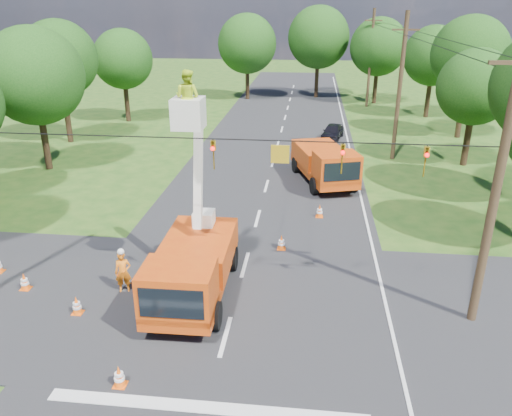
# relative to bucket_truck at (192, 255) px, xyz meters

# --- Properties ---
(ground) EXTENTS (140.00, 140.00, 0.00)m
(ground) POSITION_rel_bucket_truck_xyz_m (1.59, 17.63, -1.77)
(ground) COLOR #214B16
(ground) RESTS_ON ground
(road_main) EXTENTS (12.00, 100.00, 0.06)m
(road_main) POSITION_rel_bucket_truck_xyz_m (1.59, 17.63, -1.77)
(road_main) COLOR black
(road_main) RESTS_ON ground
(road_cross) EXTENTS (56.00, 10.00, 0.07)m
(road_cross) POSITION_rel_bucket_truck_xyz_m (1.59, -0.37, -1.77)
(road_cross) COLOR black
(road_cross) RESTS_ON ground
(stop_bar) EXTENTS (9.00, 0.45, 0.02)m
(stop_bar) POSITION_rel_bucket_truck_xyz_m (1.59, -5.57, -1.77)
(stop_bar) COLOR silver
(stop_bar) RESTS_ON ground
(edge_line) EXTENTS (0.12, 90.00, 0.02)m
(edge_line) POSITION_rel_bucket_truck_xyz_m (7.19, 17.63, -1.77)
(edge_line) COLOR silver
(edge_line) RESTS_ON ground
(bucket_truck) EXTENTS (2.70, 6.61, 8.39)m
(bucket_truck) POSITION_rel_bucket_truck_xyz_m (0.00, 0.00, 0.00)
(bucket_truck) COLOR #CF4D0E
(bucket_truck) RESTS_ON ground
(second_truck) EXTENTS (4.28, 7.08, 2.50)m
(second_truck) POSITION_rel_bucket_truck_xyz_m (5.09, 13.71, -0.47)
(second_truck) COLOR #CF4D0E
(second_truck) RESTS_ON ground
(ground_worker) EXTENTS (0.71, 0.57, 1.71)m
(ground_worker) POSITION_rel_bucket_truck_xyz_m (-2.77, 0.06, -0.92)
(ground_worker) COLOR orange
(ground_worker) RESTS_ON ground
(distant_car) EXTENTS (2.20, 3.83, 1.23)m
(distant_car) POSITION_rel_bucket_truck_xyz_m (5.94, 24.88, -1.16)
(distant_car) COLOR black
(distant_car) RESTS_ON ground
(traffic_cone_0) EXTENTS (0.38, 0.38, 0.71)m
(traffic_cone_0) POSITION_rel_bucket_truck_xyz_m (-1.08, -4.99, -1.41)
(traffic_cone_0) COLOR #FF5D0D
(traffic_cone_0) RESTS_ON ground
(traffic_cone_2) EXTENTS (0.38, 0.38, 0.71)m
(traffic_cone_2) POSITION_rel_bucket_truck_xyz_m (3.04, 4.30, -1.41)
(traffic_cone_2) COLOR #FF5D0D
(traffic_cone_2) RESTS_ON ground
(traffic_cone_3) EXTENTS (0.38, 0.38, 0.71)m
(traffic_cone_3) POSITION_rel_bucket_truck_xyz_m (4.78, 8.22, -1.41)
(traffic_cone_3) COLOR #FF5D0D
(traffic_cone_3) RESTS_ON ground
(traffic_cone_4) EXTENTS (0.38, 0.38, 0.71)m
(traffic_cone_4) POSITION_rel_bucket_truck_xyz_m (-3.93, -1.60, -1.41)
(traffic_cone_4) COLOR #FF5D0D
(traffic_cone_4) RESTS_ON ground
(traffic_cone_5) EXTENTS (0.38, 0.38, 0.71)m
(traffic_cone_5) POSITION_rel_bucket_truck_xyz_m (-6.68, -0.25, -1.41)
(traffic_cone_5) COLOR #FF5D0D
(traffic_cone_5) RESTS_ON ground
(traffic_cone_7) EXTENTS (0.38, 0.38, 0.71)m
(traffic_cone_7) POSITION_rel_bucket_truck_xyz_m (6.26, 14.24, -1.41)
(traffic_cone_7) COLOR #FF5D0D
(traffic_cone_7) RESTS_ON ground
(pole_right_near) EXTENTS (1.80, 0.30, 10.00)m
(pole_right_near) POSITION_rel_bucket_truck_xyz_m (10.09, -0.37, 3.34)
(pole_right_near) COLOR #4C3823
(pole_right_near) RESTS_ON ground
(pole_right_mid) EXTENTS (1.80, 0.30, 10.00)m
(pole_right_mid) POSITION_rel_bucket_truck_xyz_m (10.09, 19.63, 3.34)
(pole_right_mid) COLOR #4C3823
(pole_right_mid) RESTS_ON ground
(pole_right_far) EXTENTS (1.80, 0.30, 10.00)m
(pole_right_far) POSITION_rel_bucket_truck_xyz_m (10.09, 39.63, 3.34)
(pole_right_far) COLOR #4C3823
(pole_right_far) RESTS_ON ground
(signal_span) EXTENTS (18.00, 0.29, 1.07)m
(signal_span) POSITION_rel_bucket_truck_xyz_m (3.82, -0.38, 4.11)
(signal_span) COLOR black
(signal_span) RESTS_ON ground
(tree_left_d) EXTENTS (6.20, 6.20, 9.24)m
(tree_left_d) POSITION_rel_bucket_truck_xyz_m (-13.41, 14.63, 4.35)
(tree_left_d) COLOR #382616
(tree_left_d) RESTS_ON ground
(tree_left_e) EXTENTS (5.80, 5.80, 9.41)m
(tree_left_e) POSITION_rel_bucket_truck_xyz_m (-15.21, 21.63, 4.72)
(tree_left_e) COLOR #382616
(tree_left_e) RESTS_ON ground
(tree_left_f) EXTENTS (5.40, 5.40, 8.40)m
(tree_left_f) POSITION_rel_bucket_truck_xyz_m (-13.21, 29.63, 3.91)
(tree_left_f) COLOR #382616
(tree_left_f) RESTS_ON ground
(tree_right_c) EXTENTS (5.00, 5.00, 7.83)m
(tree_right_c) POSITION_rel_bucket_truck_xyz_m (14.79, 18.63, 3.54)
(tree_right_c) COLOR #382616
(tree_right_c) RESTS_ON ground
(tree_right_d) EXTENTS (6.00, 6.00, 9.70)m
(tree_right_d) POSITION_rel_bucket_truck_xyz_m (16.39, 26.63, 4.91)
(tree_right_d) COLOR #382616
(tree_right_d) RESTS_ON ground
(tree_right_e) EXTENTS (5.60, 5.60, 8.63)m
(tree_right_e) POSITION_rel_bucket_truck_xyz_m (15.39, 34.63, 4.04)
(tree_right_e) COLOR #382616
(tree_right_e) RESTS_ON ground
(tree_far_a) EXTENTS (6.60, 6.60, 9.50)m
(tree_far_a) POSITION_rel_bucket_truck_xyz_m (-3.41, 42.63, 4.42)
(tree_far_a) COLOR #382616
(tree_far_a) RESTS_ON ground
(tree_far_b) EXTENTS (7.00, 7.00, 10.32)m
(tree_far_b) POSITION_rel_bucket_truck_xyz_m (4.59, 44.63, 5.04)
(tree_far_b) COLOR #382616
(tree_far_b) RESTS_ON ground
(tree_far_c) EXTENTS (6.20, 6.20, 9.18)m
(tree_far_c) POSITION_rel_bucket_truck_xyz_m (11.09, 41.63, 4.29)
(tree_far_c) COLOR #382616
(tree_far_c) RESTS_ON ground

